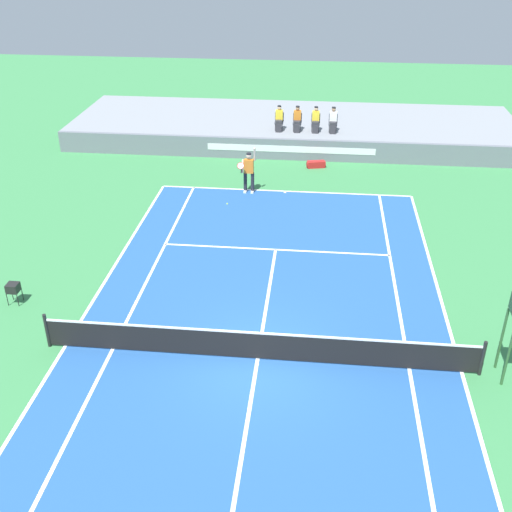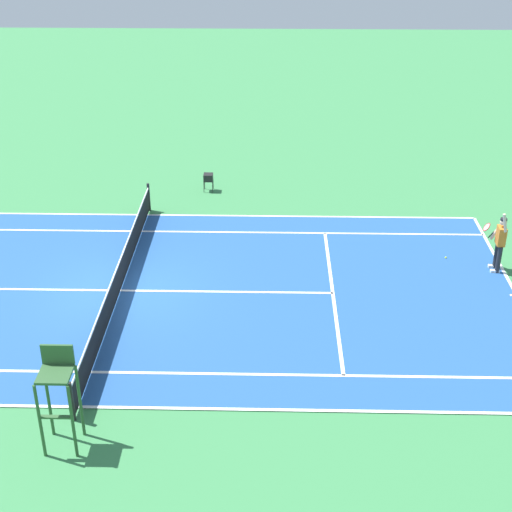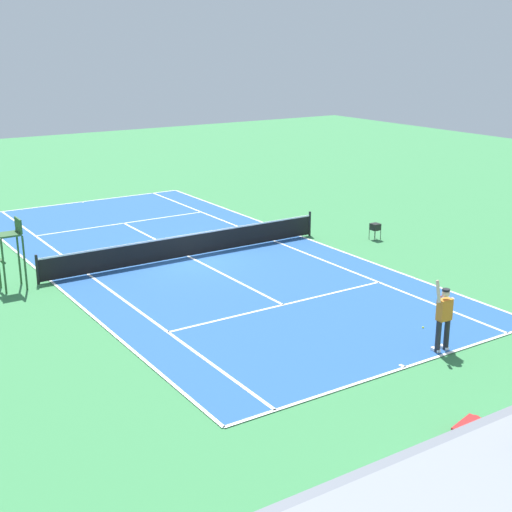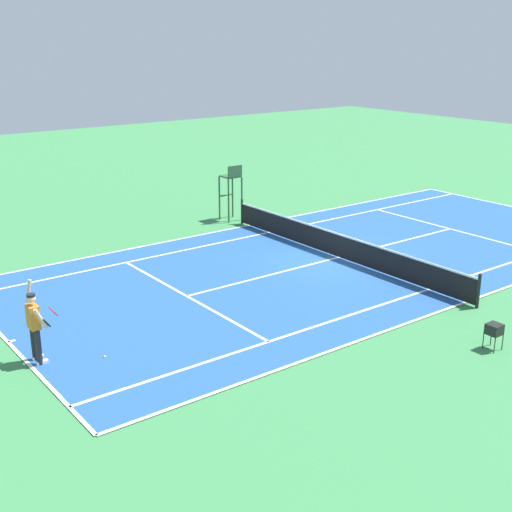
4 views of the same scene
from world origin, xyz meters
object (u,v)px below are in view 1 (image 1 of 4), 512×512
Objects in this scene: equipment_bag at (316,164)px; ball_hopper at (13,287)px; spectator_seated_2 at (316,120)px; spectator_seated_1 at (297,119)px; tennis_ball at (227,204)px; tennis_player at (249,171)px; spectator_seated_0 at (279,119)px; spectator_seated_3 at (333,120)px.

ball_hopper is at bearing -125.20° from equipment_bag.
spectator_seated_1 is at bearing 180.00° from spectator_seated_2.
equipment_bag reaches higher than tennis_ball.
spectator_seated_0 is at bearing 81.08° from tennis_player.
spectator_seated_1 is 1.81× the size of ball_hopper.
equipment_bag is (3.64, 4.80, 0.13)m from tennis_ball.
tennis_player is at bearing -122.43° from spectator_seated_3.
spectator_seated_3 is 1.81× the size of ball_hopper.
spectator_seated_0 reaches higher than ball_hopper.
spectator_seated_1 is at bearing 62.09° from ball_hopper.
spectator_seated_2 is at bearing 64.29° from tennis_player.
tennis_player reaches higher than tennis_ball.
equipment_bag is (1.99, -2.31, -1.51)m from spectator_seated_0.
spectator_seated_1 and spectator_seated_2 have the same top height.
spectator_seated_3 is at bearing 72.15° from equipment_bag.
spectator_seated_2 is 8.09m from tennis_ball.
spectator_seated_0 reaches higher than tennis_ball.
tennis_ball is 0.07× the size of equipment_bag.
spectator_seated_0 is 1.00× the size of spectator_seated_2.
spectator_seated_0 is at bearing 180.00° from spectator_seated_2.
spectator_seated_3 is 1.33× the size of equipment_bag.
equipment_bag is at bearing -107.85° from spectator_seated_3.
spectator_seated_0 is 3.40m from equipment_bag.
spectator_seated_1 is at bearing 72.33° from tennis_player.
tennis_ball is at bearing 55.98° from ball_hopper.
ball_hopper is (-5.53, -8.19, 0.54)m from tennis_ball.
spectator_seated_3 is (2.73, 0.00, 0.00)m from spectator_seated_0.
equipment_bag is at bearing -65.24° from spectator_seated_1.
equipment_bag is at bearing -86.65° from spectator_seated_2.
spectator_seated_2 reaches higher than tennis_ball.
tennis_ball is (-2.57, -7.11, -1.63)m from spectator_seated_1.
tennis_ball is (-0.76, -1.41, -0.96)m from tennis_player.
spectator_seated_2 is 1.00× the size of spectator_seated_3.
spectator_seated_0 reaches higher than tennis_player.
tennis_player is at bearing 61.71° from tennis_ball.
spectator_seated_3 is 0.61× the size of tennis_player.
spectator_seated_3 reaches higher than tennis_player.
spectator_seated_0 is at bearing 180.00° from spectator_seated_1.
equipment_bag is at bearing 52.86° from tennis_ball.
spectator_seated_3 is (1.81, 0.00, 0.00)m from spectator_seated_1.
spectator_seated_0 is 16.94m from ball_hopper.
spectator_seated_0 is 1.00× the size of spectator_seated_3.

